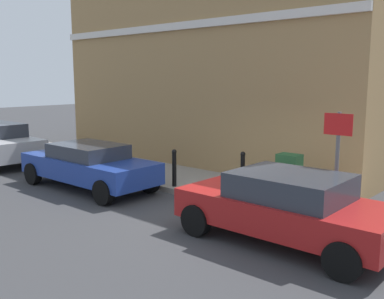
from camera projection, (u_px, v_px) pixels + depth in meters
The scene contains 9 objects.
ground at pixel (219, 217), 10.03m from camera, with size 80.00×80.00×0.00m, color #38383A.
sidewalk at pixel (119, 166), 15.40m from camera, with size 2.50×30.00×0.15m, color gray.
corner_building at pixel (247, 66), 17.41m from camera, with size 7.80×12.40×7.18m.
car_red at pixel (286, 206), 8.36m from camera, with size 1.95×4.13×1.36m.
car_blue at pixel (89, 165), 12.50m from camera, with size 1.86×4.45×1.28m.
utility_cabinet at pixel (289, 179), 10.75m from camera, with size 0.46×0.61×1.15m.
bollard_near_cabinet at pixel (243, 169), 11.76m from camera, with size 0.14×0.14×1.04m.
bollard_far_kerb at pixel (174, 167), 12.14m from camera, with size 0.14×0.14×1.04m.
street_sign at pixel (337, 151), 8.95m from camera, with size 0.08×0.60×2.30m.
Camera 1 is at (-7.62, -5.96, 3.13)m, focal length 41.26 mm.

